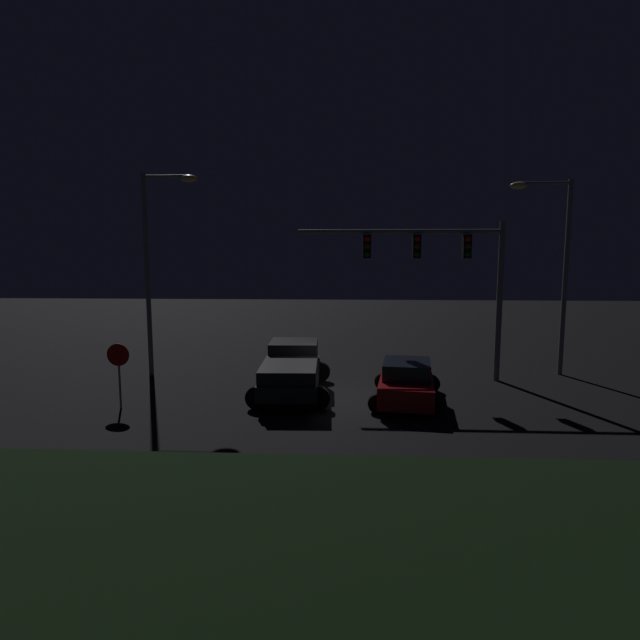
# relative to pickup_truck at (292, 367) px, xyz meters

# --- Properties ---
(ground_plane) EXTENTS (80.00, 80.00, 0.00)m
(ground_plane) POSITION_rel_pickup_truck_xyz_m (1.55, -0.44, -1.00)
(ground_plane) COLOR black
(grass_median) EXTENTS (25.92, 7.74, 0.10)m
(grass_median) POSITION_rel_pickup_truck_xyz_m (1.55, -10.12, -0.95)
(grass_median) COLOR black
(grass_median) RESTS_ON ground_plane
(pickup_truck) EXTENTS (2.98, 5.46, 1.80)m
(pickup_truck) POSITION_rel_pickup_truck_xyz_m (0.00, 0.00, 0.00)
(pickup_truck) COLOR black
(pickup_truck) RESTS_ON ground_plane
(car_sedan) EXTENTS (2.84, 4.59, 1.51)m
(car_sedan) POSITION_rel_pickup_truck_xyz_m (4.16, -1.02, -0.26)
(car_sedan) COLOR maroon
(car_sedan) RESTS_ON ground_plane
(traffic_signal_gantry) EXTENTS (8.32, 0.56, 6.50)m
(traffic_signal_gantry) POSITION_rel_pickup_truck_xyz_m (5.80, 2.30, 3.90)
(traffic_signal_gantry) COLOR slate
(traffic_signal_gantry) RESTS_ON ground_plane
(street_lamp_left) EXTENTS (2.37, 0.44, 8.53)m
(street_lamp_left) POSITION_rel_pickup_truck_xyz_m (-5.96, 2.59, 4.32)
(street_lamp_left) COLOR slate
(street_lamp_left) RESTS_ON ground_plane
(street_lamp_right) EXTENTS (2.59, 0.44, 8.29)m
(street_lamp_right) POSITION_rel_pickup_truck_xyz_m (10.80, 3.55, 4.21)
(street_lamp_right) COLOR slate
(street_lamp_right) RESTS_ON ground_plane
(stop_sign) EXTENTS (0.76, 0.08, 2.23)m
(stop_sign) POSITION_rel_pickup_truck_xyz_m (-5.62, -2.27, 0.56)
(stop_sign) COLOR slate
(stop_sign) RESTS_ON ground_plane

